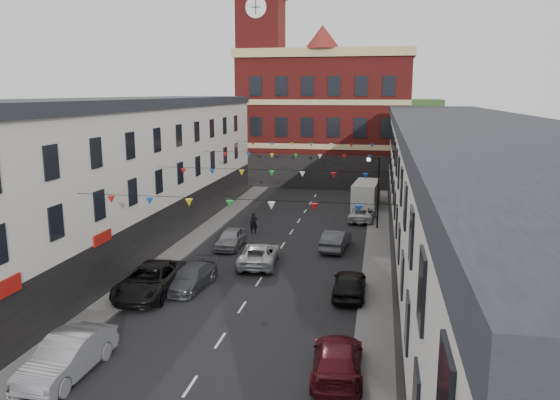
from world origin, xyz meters
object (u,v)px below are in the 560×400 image
Objects in this scene: car_left_e at (231,238)px; car_right_f at (362,214)px; car_left_c at (150,280)px; car_left_d at (191,277)px; car_right_c at (337,360)px; moving_car at (259,254)px; car_left_b at (67,356)px; car_right_e at (336,240)px; white_van at (366,195)px; pedestrian at (254,223)px; street_lamp at (375,183)px; car_right_d at (350,283)px.

car_left_e is 13.68m from car_right_f.
car_left_c is 1.30× the size of car_left_d.
moving_car is (-6.19, 13.42, -0.00)m from car_right_c.
car_left_b is 1.22× the size of car_left_e.
car_left_d is 20.78m from car_right_f.
car_right_c reaches higher than car_left_d.
moving_car is at bearing -68.20° from car_right_c.
car_right_e is at bearing 84.82° from car_right_f.
moving_car is at bearing -102.71° from white_van.
car_left_e is 2.37× the size of pedestrian.
street_lamp is 15.74m from car_right_d.
pedestrian is (-8.49, -11.86, -0.39)m from white_van.
car_right_c is 14.78m from moving_car.
white_van reaches higher than car_right_e.
car_right_c is 2.82× the size of pedestrian.
car_right_c is 1.11× the size of car_right_d.
car_left_c is at bearing -137.75° from car_left_d.
car_right_d is 24.24m from white_van.
car_right_f is (0.00, 27.16, -0.08)m from car_right_c.
car_right_d is at bearing -94.08° from street_lamp.
car_left_e is 0.93× the size of car_right_d.
car_left_b is at bearing -101.88° from white_van.
car_left_e is at bearing 52.66° from car_right_f.
pedestrian is at bearing 93.38° from car_left_d.
pedestrian is at bearing 86.73° from car_left_b.
street_lamp reaches higher than car_right_c.
car_left_e is 7.60m from car_right_e.
street_lamp is at bearing 63.75° from car_left_d.
car_left_b is at bearing 7.22° from car_right_c.
car_right_e is (7.54, 0.94, 0.03)m from car_left_e.
car_right_f is at bearing 70.63° from car_left_d.
street_lamp is at bearing -95.46° from car_right_c.
car_left_e is 19.24m from car_right_c.
car_left_b is 1.02× the size of car_right_c.
moving_car is at bearing 50.07° from car_right_e.
car_left_d is 12.44m from car_right_c.
car_right_f is (9.10, 10.21, -0.07)m from car_left_e.
car_right_f is at bearing -90.88° from car_right_d.
car_left_c reaches higher than car_right_e.
street_lamp is 3.45× the size of pedestrian.
car_right_e is at bearing 67.65° from car_left_b.
car_right_c is at bearing -62.01° from car_left_e.
car_right_d is 0.97× the size of car_right_f.
car_left_d is 1.00× the size of car_right_f.
car_right_f is at bearing 109.52° from street_lamp.
street_lamp is 7.53m from car_right_e.
car_right_e is at bearing -87.98° from car_right_c.
car_right_f is at bearing -85.91° from white_van.
car_right_c is (-1.05, -24.20, -3.19)m from street_lamp.
car_left_d is (-10.15, -15.72, -3.24)m from street_lamp.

